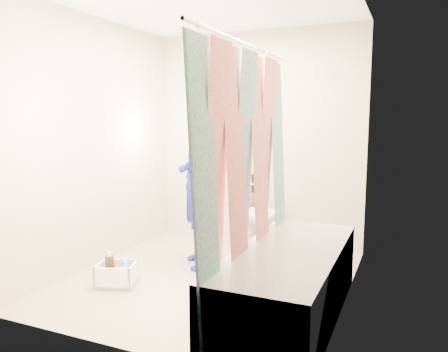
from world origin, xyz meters
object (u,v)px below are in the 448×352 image
at_px(plumber, 200,179).
at_px(cleaning_caddy, 118,275).
at_px(toilet, 260,216).
at_px(bathtub, 288,280).

bearing_deg(plumber, cleaning_caddy, -67.32).
bearing_deg(toilet, plumber, -136.80).
xyz_separation_m(plumber, cleaning_caddy, (-0.42, -0.75, -0.77)).
distance_m(bathtub, cleaning_caddy, 1.51).
distance_m(toilet, cleaning_caddy, 1.74).
bearing_deg(plumber, bathtub, 18.33).
xyz_separation_m(toilet, cleaning_caddy, (-0.78, -1.53, -0.27)).
height_order(bathtub, plumber, plumber).
distance_m(bathtub, toilet, 1.67).
bearing_deg(cleaning_caddy, toilet, 45.14).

